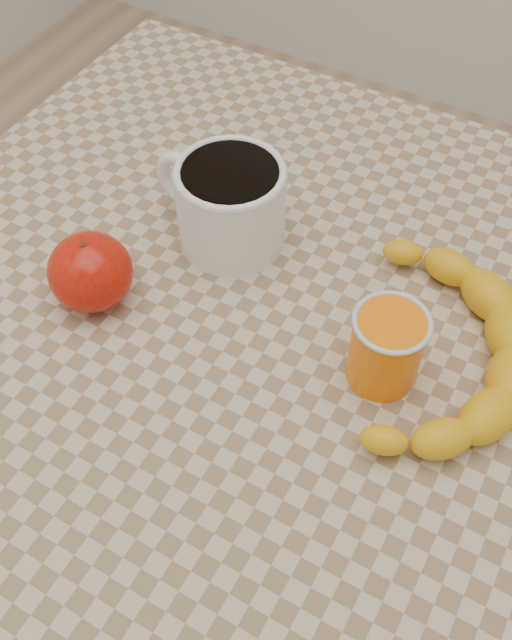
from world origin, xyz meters
The scene contains 6 objects.
ground centered at (0.00, 0.00, 0.00)m, with size 3.00×3.00×0.00m, color tan.
table centered at (0.00, 0.00, 0.66)m, with size 0.80×0.80×0.75m.
coffee_mug centered at (-0.08, 0.09, 0.80)m, with size 0.16×0.12×0.09m.
orange_juice_glass centered at (0.12, 0.02, 0.79)m, with size 0.07×0.07×0.08m.
apple centered at (-0.15, -0.04, 0.79)m, with size 0.10×0.10×0.07m.
banana centered at (0.16, 0.05, 0.77)m, with size 0.23×0.30×0.04m, color gold, non-canonical shape.
Camera 1 is at (0.19, -0.34, 1.27)m, focal length 40.00 mm.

